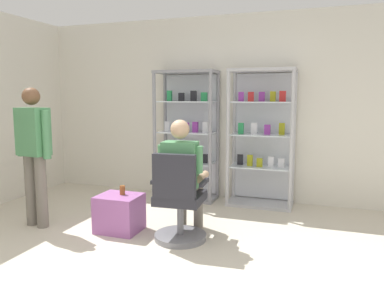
{
  "coord_description": "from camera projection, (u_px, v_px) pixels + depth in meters",
  "views": [
    {
      "loc": [
        1.32,
        -2.46,
        1.53
      ],
      "look_at": [
        -0.03,
        1.44,
        1.0
      ],
      "focal_mm": 34.93,
      "sensor_mm": 36.0,
      "label": 1
    }
  ],
  "objects": [
    {
      "name": "back_wall",
      "position": [
        228.0,
        108.0,
        5.57
      ],
      "size": [
        6.0,
        0.1,
        2.7
      ],
      "primitive_type": "cube",
      "color": "silver",
      "rests_on": "ground"
    },
    {
      "name": "display_cabinet_left",
      "position": [
        188.0,
        134.0,
        5.58
      ],
      "size": [
        0.9,
        0.45,
        1.9
      ],
      "color": "gray",
      "rests_on": "ground"
    },
    {
      "name": "office_chair",
      "position": [
        179.0,
        205.0,
        3.92
      ],
      "size": [
        0.58,
        0.56,
        0.96
      ],
      "color": "slate",
      "rests_on": "ground"
    },
    {
      "name": "display_cabinet_right",
      "position": [
        262.0,
        137.0,
        5.22
      ],
      "size": [
        0.9,
        0.45,
        1.9
      ],
      "color": "#B7B7BC",
      "rests_on": "ground"
    },
    {
      "name": "storage_crate",
      "position": [
        119.0,
        213.0,
        4.25
      ],
      "size": [
        0.47,
        0.4,
        0.42
      ],
      "primitive_type": "cube",
      "color": "#9E599E",
      "rests_on": "ground"
    },
    {
      "name": "tea_glass",
      "position": [
        122.0,
        190.0,
        4.24
      ],
      "size": [
        0.06,
        0.06,
        0.1
      ],
      "primitive_type": "cylinder",
      "color": "brown",
      "rests_on": "storage_crate"
    },
    {
      "name": "standing_customer",
      "position": [
        34.0,
        148.0,
        4.33
      ],
      "size": [
        0.52,
        0.27,
        1.63
      ],
      "color": "slate",
      "rests_on": "ground"
    },
    {
      "name": "seated_shopkeeper",
      "position": [
        183.0,
        172.0,
        4.04
      ],
      "size": [
        0.51,
        0.58,
        1.29
      ],
      "color": "slate",
      "rests_on": "ground"
    }
  ]
}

